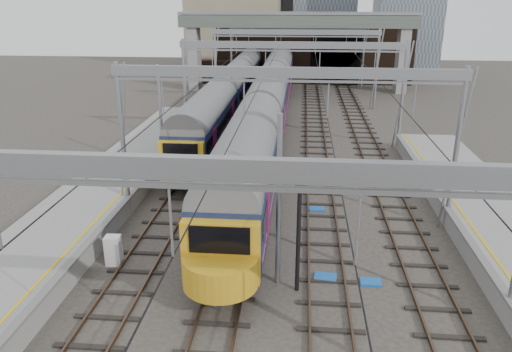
# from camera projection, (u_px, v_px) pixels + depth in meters

# --- Properties ---
(ground) EXTENTS (160.00, 160.00, 0.00)m
(ground) POSITION_uv_depth(u_px,v_px,m) (275.00, 311.00, 18.39)
(ground) COLOR #38332D
(ground) RESTS_ON ground
(platform_left) EXTENTS (4.32, 55.00, 1.12)m
(platform_left) POSITION_uv_depth(u_px,v_px,m) (42.00, 253.00, 21.42)
(platform_left) COLOR gray
(platform_left) RESTS_ON ground
(tracks) EXTENTS (14.40, 80.00, 0.22)m
(tracks) POSITION_uv_depth(u_px,v_px,m) (288.00, 175.00, 32.44)
(tracks) COLOR #4C3828
(tracks) RESTS_ON ground
(overhead_line) EXTENTS (16.80, 80.00, 8.00)m
(overhead_line) POSITION_uv_depth(u_px,v_px,m) (292.00, 60.00, 36.29)
(overhead_line) COLOR gray
(overhead_line) RESTS_ON ground
(retaining_wall) EXTENTS (28.00, 2.75, 9.00)m
(retaining_wall) POSITION_uv_depth(u_px,v_px,m) (308.00, 50.00, 65.45)
(retaining_wall) COLOR black
(retaining_wall) RESTS_ON ground
(overbridge) EXTENTS (28.00, 3.00, 9.25)m
(overbridge) POSITION_uv_depth(u_px,v_px,m) (297.00, 29.00, 59.02)
(overbridge) COLOR gray
(overbridge) RESTS_ON ground
(train_main) EXTENTS (2.97, 68.58, 5.05)m
(train_main) POSITION_uv_depth(u_px,v_px,m) (274.00, 85.00, 49.84)
(train_main) COLOR black
(train_main) RESTS_ON ground
(train_second) EXTENTS (2.71, 47.01, 4.69)m
(train_second) POSITION_uv_depth(u_px,v_px,m) (235.00, 86.00, 50.34)
(train_second) COLOR black
(train_second) RESTS_ON ground
(signal_near_left) EXTENTS (0.35, 0.45, 4.49)m
(signal_near_left) POSITION_uv_depth(u_px,v_px,m) (215.00, 214.00, 19.65)
(signal_near_left) COLOR black
(signal_near_left) RESTS_ON ground
(signal_near_centre) EXTENTS (0.38, 0.48, 5.19)m
(signal_near_centre) POSITION_uv_depth(u_px,v_px,m) (299.00, 216.00, 18.58)
(signal_near_centre) COLOR black
(signal_near_centre) RESTS_ON ground
(relay_cabinet) EXTENTS (0.68, 0.58, 1.31)m
(relay_cabinet) POSITION_uv_depth(u_px,v_px,m) (114.00, 250.00, 21.45)
(relay_cabinet) COLOR silver
(relay_cabinet) RESTS_ON ground
(equip_cover_a) EXTENTS (0.97, 0.74, 0.11)m
(equip_cover_a) POSITION_uv_depth(u_px,v_px,m) (325.00, 277.00, 20.54)
(equip_cover_a) COLOR #175CB3
(equip_cover_a) RESTS_ON ground
(equip_cover_b) EXTENTS (0.86, 0.64, 0.10)m
(equip_cover_b) POSITION_uv_depth(u_px,v_px,m) (317.00, 209.00, 27.13)
(equip_cover_b) COLOR #175CB3
(equip_cover_b) RESTS_ON ground
(equip_cover_c) EXTENTS (0.85, 0.61, 0.10)m
(equip_cover_c) POSITION_uv_depth(u_px,v_px,m) (371.00, 282.00, 20.19)
(equip_cover_c) COLOR #175CB3
(equip_cover_c) RESTS_ON ground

